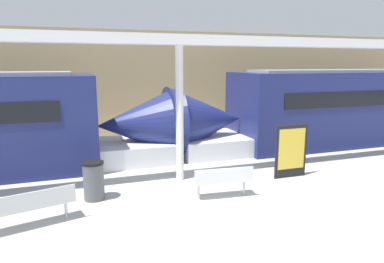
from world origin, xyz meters
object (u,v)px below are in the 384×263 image
Objects in this scene: support_column_near at (180,115)px; bench_near at (223,179)px; bench_far at (30,205)px; train_left at (351,108)px; trash_bin at (94,181)px; poster_board at (291,151)px.

bench_near is at bearing -69.90° from support_column_near.
support_column_near is at bearing 11.61° from bench_far.
support_column_near reaches higher than bench_near.
train_left is 16.68× the size of trash_bin.
poster_board is 3.59m from support_column_near.
train_left is 13.52m from bench_far.
trash_bin reaches higher than bench_far.
train_left is 9.16m from support_column_near.
bench_near is 0.84× the size of bench_far.
bench_far is 1.89× the size of trash_bin.
poster_board is (-5.49, -3.49, -0.67)m from train_left.
poster_board is at bearing 23.14° from bench_near.
train_left reaches higher than bench_near.
trash_bin is (1.37, 1.17, -0.01)m from bench_far.
bench_near and bench_far have the same top height.
poster_board is at bearing -6.57° from bench_far.
support_column_near is at bearing -163.58° from train_left.
bench_far is (-4.56, -0.21, 0.00)m from bench_near.
trash_bin reaches higher than bench_near.
bench_far is at bearing -172.02° from bench_near.
poster_board is (2.64, 0.85, 0.32)m from bench_near.
support_column_near is (2.55, 0.78, 1.48)m from trash_bin.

